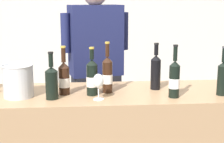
# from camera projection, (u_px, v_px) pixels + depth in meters

# --- Properties ---
(wall_back) EXTENTS (8.00, 0.10, 2.80)m
(wall_back) POSITION_uv_depth(u_px,v_px,m) (87.00, 12.00, 4.83)
(wall_back) COLOR beige
(wall_back) RESTS_ON ground_plane
(wine_bottle_1) EXTENTS (0.08, 0.08, 0.33)m
(wine_bottle_1) POSITION_uv_depth(u_px,v_px,m) (93.00, 77.00, 2.31)
(wine_bottle_1) COLOR black
(wine_bottle_1) RESTS_ON counter
(wine_bottle_2) EXTENTS (0.07, 0.07, 0.34)m
(wine_bottle_2) POSITION_uv_depth(u_px,v_px,m) (223.00, 77.00, 2.31)
(wine_bottle_2) COLOR black
(wine_bottle_2) RESTS_ON counter
(wine_bottle_3) EXTENTS (0.07, 0.07, 0.36)m
(wine_bottle_3) POSITION_uv_depth(u_px,v_px,m) (107.00, 74.00, 2.37)
(wine_bottle_3) COLOR black
(wine_bottle_3) RESTS_ON counter
(wine_bottle_5) EXTENTS (0.08, 0.08, 0.34)m
(wine_bottle_5) POSITION_uv_depth(u_px,v_px,m) (64.00, 78.00, 2.33)
(wine_bottle_5) COLOR black
(wine_bottle_5) RESTS_ON counter
(wine_bottle_6) EXTENTS (0.08, 0.08, 0.31)m
(wine_bottle_6) POSITION_uv_depth(u_px,v_px,m) (52.00, 82.00, 2.22)
(wine_bottle_6) COLOR black
(wine_bottle_6) RESTS_ON counter
(wine_bottle_8) EXTENTS (0.07, 0.07, 0.34)m
(wine_bottle_8) POSITION_uv_depth(u_px,v_px,m) (156.00, 71.00, 2.46)
(wine_bottle_8) COLOR black
(wine_bottle_8) RESTS_ON counter
(wine_bottle_9) EXTENTS (0.07, 0.07, 0.36)m
(wine_bottle_9) POSITION_uv_depth(u_px,v_px,m) (174.00, 79.00, 2.25)
(wine_bottle_9) COLOR black
(wine_bottle_9) RESTS_ON counter
(wine_glass) EXTENTS (0.07, 0.07, 0.17)m
(wine_glass) POSITION_uv_depth(u_px,v_px,m) (98.00, 82.00, 2.20)
(wine_glass) COLOR silver
(wine_glass) RESTS_ON counter
(ice_bucket) EXTENTS (0.21, 0.21, 0.22)m
(ice_bucket) POSITION_uv_depth(u_px,v_px,m) (18.00, 81.00, 2.27)
(ice_bucket) COLOR silver
(ice_bucket) RESTS_ON counter
(person_server) EXTENTS (0.60, 0.34, 1.74)m
(person_server) POSITION_uv_depth(u_px,v_px,m) (96.00, 83.00, 3.10)
(person_server) COLOR black
(person_server) RESTS_ON ground_plane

